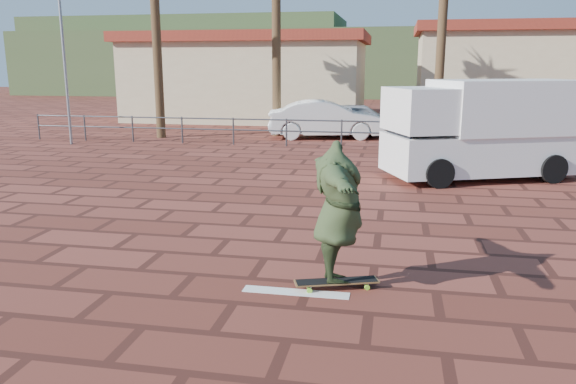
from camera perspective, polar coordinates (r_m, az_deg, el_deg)
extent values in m
plane|color=brown|center=(8.66, -2.39, -6.77)|extent=(120.00, 120.00, 0.00)
cube|color=white|center=(7.43, 0.80, -10.14)|extent=(1.40, 0.22, 0.01)
cylinder|color=#47494F|center=(24.42, -24.00, 6.07)|extent=(0.06, 0.06, 1.00)
cylinder|color=#47494F|center=(23.34, -19.93, 6.15)|extent=(0.06, 0.06, 1.00)
cylinder|color=#47494F|center=(22.38, -15.50, 6.19)|extent=(0.06, 0.06, 1.00)
cylinder|color=#47494F|center=(21.58, -10.70, 6.20)|extent=(0.06, 0.06, 1.00)
cylinder|color=#47494F|center=(20.93, -5.57, 6.16)|extent=(0.06, 0.06, 1.00)
cylinder|color=#47494F|center=(20.45, -0.16, 6.07)|extent=(0.06, 0.06, 1.00)
cylinder|color=#47494F|center=(20.17, 5.46, 5.92)|extent=(0.06, 0.06, 1.00)
cylinder|color=#47494F|center=(20.08, 11.18, 5.70)|extent=(0.06, 0.06, 1.00)
cylinder|color=#47494F|center=(20.19, 16.88, 5.43)|extent=(0.06, 0.06, 1.00)
cylinder|color=#47494F|center=(20.50, 22.46, 5.12)|extent=(0.06, 0.06, 1.00)
cylinder|color=#47494F|center=(20.12, 5.49, 7.19)|extent=(24.00, 0.05, 0.05)
cylinder|color=#47494F|center=(20.16, 5.46, 6.06)|extent=(24.00, 0.05, 0.05)
cylinder|color=gray|center=(22.39, -21.97, 14.73)|extent=(0.10, 0.10, 8.00)
cylinder|color=brown|center=(23.41, -13.16, 13.95)|extent=(0.36, 0.36, 7.00)
cylinder|color=brown|center=(23.48, -1.19, 15.74)|extent=(0.36, 0.36, 8.20)
cylinder|color=brown|center=(23.49, 15.23, 13.23)|extent=(0.36, 0.36, 6.50)
cube|color=beige|center=(30.97, -3.95, 11.11)|extent=(12.00, 7.00, 4.00)
cube|color=maroon|center=(30.99, -4.02, 15.28)|extent=(12.60, 7.60, 0.50)
cube|color=beige|center=(32.52, 22.12, 10.74)|extent=(10.00, 6.00, 4.50)
cube|color=maroon|center=(32.57, 22.50, 15.13)|extent=(10.60, 6.60, 0.50)
cube|color=#384C28|center=(57.97, 9.25, 12.75)|extent=(70.00, 18.00, 6.00)
cube|color=#384C28|center=(68.26, -9.87, 13.55)|extent=(35.00, 14.00, 8.00)
cube|color=olive|center=(7.55, 4.96, -9.03)|extent=(1.14, 0.59, 0.02)
cube|color=black|center=(7.55, 4.96, -8.95)|extent=(1.09, 0.56, 0.00)
cube|color=silver|center=(7.49, 2.04, -9.43)|extent=(0.12, 0.19, 0.03)
cube|color=silver|center=(7.65, 7.81, -9.05)|extent=(0.12, 0.19, 0.03)
cylinder|color=#A0F333|center=(7.40, 2.19, -9.97)|extent=(0.08, 0.05, 0.07)
cylinder|color=#A0F333|center=(7.60, 1.89, -9.33)|extent=(0.08, 0.05, 0.07)
cylinder|color=#A0F333|center=(7.57, 8.04, -9.57)|extent=(0.08, 0.05, 0.07)
cylinder|color=#A0F333|center=(7.77, 7.58, -8.95)|extent=(0.08, 0.05, 0.07)
imported|color=#303F22|center=(7.25, 5.11, -2.07)|extent=(1.21, 2.38, 1.87)
cube|color=white|center=(15.47, 19.01, 3.84)|extent=(5.25, 3.67, 0.99)
cube|color=white|center=(15.67, 21.34, 8.09)|extent=(4.12, 3.28, 1.35)
cube|color=white|center=(14.55, 13.44, 8.14)|extent=(2.08, 2.38, 1.08)
cube|color=black|center=(14.36, 11.21, 6.55)|extent=(0.63, 1.44, 0.59)
cylinder|color=black|center=(13.93, 15.07, 1.86)|extent=(0.76, 0.51, 0.72)
cylinder|color=black|center=(15.62, 12.03, 3.17)|extent=(0.76, 0.51, 0.72)
cylinder|color=black|center=(15.53, 25.28, 2.16)|extent=(0.76, 0.51, 0.72)
cylinder|color=black|center=(17.06, 21.55, 3.35)|extent=(0.76, 0.51, 0.72)
imported|color=#B3B4BA|center=(23.97, 7.26, 7.38)|extent=(4.11, 1.99, 1.35)
imported|color=white|center=(22.75, 3.89, 7.38)|extent=(4.83, 2.43, 1.52)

